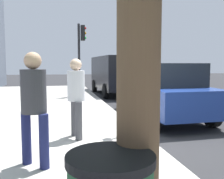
% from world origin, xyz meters
% --- Properties ---
extents(ground_plane, '(80.00, 80.00, 0.00)m').
position_xyz_m(ground_plane, '(0.00, 0.00, 0.00)').
color(ground_plane, '#2B2B2D').
rests_on(ground_plane, ground).
extents(sidewalk_slab, '(28.00, 6.00, 0.15)m').
position_xyz_m(sidewalk_slab, '(0.00, 3.00, 0.07)').
color(sidewalk_slab, '#B7B2A8').
rests_on(sidewalk_slab, ground_plane).
extents(parking_meter, '(0.36, 0.12, 1.41)m').
position_xyz_m(parking_meter, '(-0.05, 0.50, 1.17)').
color(parking_meter, gray).
rests_on(parking_meter, sidewalk_slab).
extents(pedestrian_at_meter, '(0.52, 0.37, 1.71)m').
position_xyz_m(pedestrian_at_meter, '(-0.03, 1.54, 1.15)').
color(pedestrian_at_meter, '#47474C').
rests_on(pedestrian_at_meter, sidewalk_slab).
extents(pedestrian_bystander, '(0.41, 0.44, 1.78)m').
position_xyz_m(pedestrian_bystander, '(-1.49, 2.28, 1.20)').
color(pedestrian_bystander, '#191E4C').
rests_on(pedestrian_bystander, sidewalk_slab).
extents(parked_sedan_near, '(4.46, 2.08, 1.77)m').
position_xyz_m(parked_sedan_near, '(2.15, -1.35, 0.89)').
color(parked_sedan_near, navy).
rests_on(parked_sedan_near, ground_plane).
extents(parked_van_far, '(5.25, 2.23, 2.18)m').
position_xyz_m(parked_van_far, '(9.04, -1.35, 1.26)').
color(parked_van_far, black).
rests_on(parked_van_far, ground_plane).
extents(traffic_signal, '(0.24, 0.44, 3.60)m').
position_xyz_m(traffic_signal, '(7.65, 0.75, 2.58)').
color(traffic_signal, black).
rests_on(traffic_signal, sidewalk_slab).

